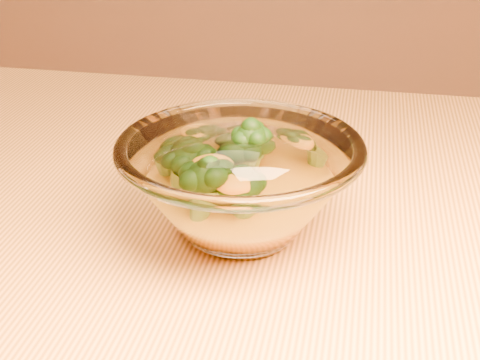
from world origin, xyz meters
TOP-DOWN VIEW (x-y plane):
  - table at (0.00, 0.00)m, footprint 1.20×0.80m
  - glass_bowl at (-0.02, -0.00)m, footprint 0.21×0.21m
  - cheese_sauce at (-0.02, -0.00)m, footprint 0.12×0.12m
  - broccoli_heap at (-0.03, 0.01)m, footprint 0.13×0.13m

SIDE VIEW (x-z plane):
  - table at x=0.00m, z-range 0.28..1.03m
  - cheese_sauce at x=-0.02m, z-range 0.76..0.80m
  - glass_bowl at x=-0.02m, z-range 0.75..0.85m
  - broccoli_heap at x=-0.03m, z-range 0.78..0.85m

